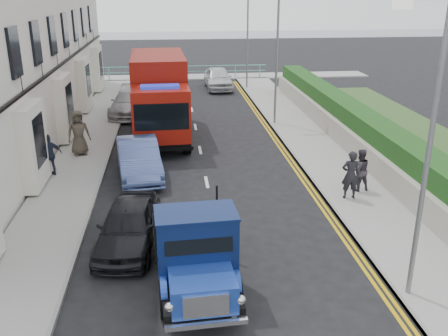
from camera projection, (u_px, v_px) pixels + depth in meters
ground at (223, 264)px, 13.58m from camera, size 120.00×120.00×0.00m
pavement_west at (81, 160)px, 21.43m from camera, size 2.40×38.00×0.12m
pavement_east at (319, 152)px, 22.50m from camera, size 2.60×38.00×0.12m
promenade at (185, 77)px, 40.62m from camera, size 30.00×2.50×0.12m
sea_plane at (177, 39)px, 69.57m from camera, size 120.00×120.00×0.00m
garden_east at (361, 133)px, 22.40m from camera, size 1.45×28.00×1.75m
seafront_railing at (186, 72)px, 39.69m from camera, size 13.00×0.08×1.11m
lamp_near at (425, 140)px, 10.76m from camera, size 1.23×0.18×7.00m
lamp_mid at (275, 50)px, 25.69m from camera, size 1.23×0.18×7.00m
lamp_far at (246, 32)px, 35.02m from camera, size 1.23×0.18×7.00m
bedford_lorry at (196, 256)px, 11.94m from camera, size 2.13×4.82×2.23m
red_lorry at (159, 95)px, 24.40m from camera, size 2.82×7.60×3.93m
parked_car_front at (128, 225)px, 14.28m from camera, size 2.01×4.07×1.33m
parked_car_mid at (139, 158)px, 19.60m from camera, size 2.12×4.57×1.45m
parked_car_rear at (130, 103)px, 28.94m from camera, size 2.41×5.10×1.44m
seafront_car_left at (152, 77)px, 36.66m from camera, size 2.71×5.71×1.57m
seafront_car_right at (218, 78)px, 36.16m from camera, size 1.94×4.59×1.55m
pedestrian_east_near at (350, 175)px, 17.20m from camera, size 0.65×0.45×1.71m
pedestrian_east_far at (360, 170)px, 17.88m from camera, size 0.83×0.69×1.56m
pedestrian_west_near at (50, 155)px, 19.27m from camera, size 1.03×0.89×1.67m
pedestrian_west_far at (79, 133)px, 21.62m from camera, size 1.12×0.93×1.97m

